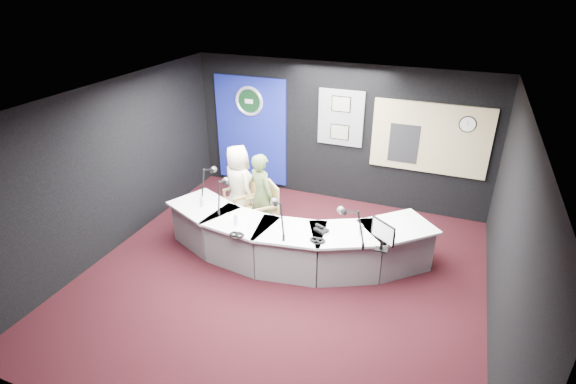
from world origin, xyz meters
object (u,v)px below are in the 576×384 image
at_px(broadcast_desk, 291,239).
at_px(armchair_right, 262,211).
at_px(armchair_left, 239,197).
at_px(person_man, 238,185).
at_px(person_woman, 262,195).

bearing_deg(broadcast_desk, armchair_right, 143.79).
bearing_deg(armchair_right, armchair_left, -155.24).
xyz_separation_m(broadcast_desk, person_man, (-1.34, 0.78, 0.40)).
relative_size(armchair_left, person_man, 0.68).
height_order(person_man, person_woman, person_woman).
height_order(armchair_left, person_man, person_man).
relative_size(broadcast_desk, armchair_left, 4.28).
distance_m(armchair_left, armchair_right, 0.61).
relative_size(broadcast_desk, armchair_right, 4.78).
height_order(armchair_left, armchair_right, armchair_left).
distance_m(broadcast_desk, person_woman, 1.04).
height_order(broadcast_desk, armchair_right, armchair_right).
relative_size(armchair_left, person_woman, 0.68).
height_order(armchair_right, person_man, person_man).
bearing_deg(person_man, armchair_left, -0.00).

